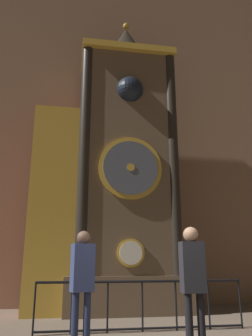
# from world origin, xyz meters

# --- Properties ---
(cathedral_back_wall) EXTENTS (24.00, 0.32, 15.60)m
(cathedral_back_wall) POSITION_xyz_m (-0.09, 6.26, 7.79)
(cathedral_back_wall) COLOR #846047
(cathedral_back_wall) RESTS_ON ground_plane
(clock_tower) EXTENTS (4.22, 1.83, 8.83)m
(clock_tower) POSITION_xyz_m (-0.05, 4.99, 3.66)
(clock_tower) COLOR brown
(clock_tower) RESTS_ON ground_plane
(railing_fence) EXTENTS (4.09, 0.05, 0.93)m
(railing_fence) POSITION_xyz_m (0.28, 2.65, 0.52)
(railing_fence) COLOR black
(railing_fence) RESTS_ON ground_plane
(visitor_near) EXTENTS (0.39, 0.30, 1.77)m
(visitor_near) POSITION_xyz_m (-0.94, 1.41, 1.07)
(visitor_near) COLOR #1B213A
(visitor_near) RESTS_ON ground_plane
(visitor_far) EXTENTS (0.35, 0.23, 1.80)m
(visitor_far) POSITION_xyz_m (0.65, 0.82, 1.10)
(visitor_far) COLOR black
(visitor_far) RESTS_ON ground_plane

